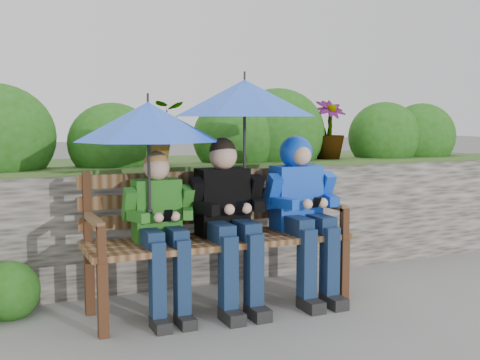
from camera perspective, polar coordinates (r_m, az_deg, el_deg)
name	(u,v)px	position (r m, az deg, el deg)	size (l,w,h in m)	color
ground	(245,301)	(4.84, 0.49, -11.37)	(60.00, 60.00, 0.00)	slate
garden_backdrop	(166,198)	(6.12, -6.99, -1.69)	(8.00, 2.88, 1.87)	#3D3A36
park_bench	(216,228)	(4.60, -2.30, -4.61)	(2.00, 0.59, 1.05)	#412515
boy_left	(161,224)	(4.34, -7.54, -4.11)	(0.50, 0.58, 1.20)	#1A6418
boy_middle	(228,214)	(4.50, -1.15, -3.23)	(0.57, 0.66, 1.29)	black
boy_right	(302,202)	(4.78, 5.92, -2.08)	(0.57, 0.69, 1.30)	blue
umbrella_left	(148,122)	(4.24, -8.70, 5.49)	(1.03, 1.03, 0.85)	blue
umbrella_right	(245,98)	(4.55, 0.44, 7.77)	(1.09, 1.09, 1.00)	blue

